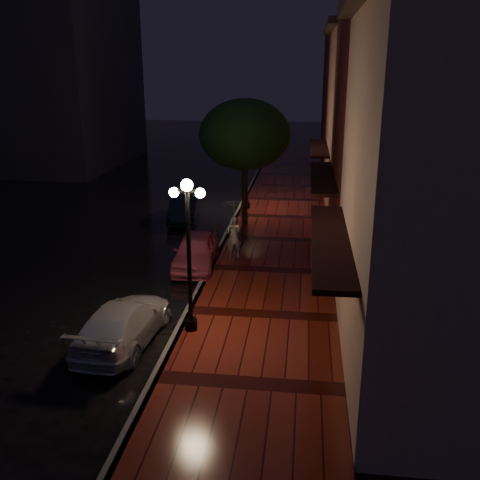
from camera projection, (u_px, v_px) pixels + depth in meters
The scene contains 15 objects.
ground at pixel (210, 271), 19.93m from camera, with size 120.00×120.00×0.00m, color black.
sidewalk at pixel (270, 271), 19.65m from camera, with size 4.50×60.00×0.15m, color #47130C.
curb at pixel (210, 269), 19.91m from camera, with size 0.25×60.00×0.15m, color #595451.
storefront_near at pixel (464, 204), 12.14m from camera, with size 5.00×8.00×8.50m, color gray.
storefront_mid at pixel (408, 118), 19.32m from camera, with size 5.00×8.00×11.00m, color #511914.
storefront_far at pixel (379, 124), 27.19m from camera, with size 5.00×8.00×9.00m, color #8C5951.
storefront_extra at pixel (361, 102), 36.49m from camera, with size 5.00×12.00×10.00m, color #511914.
streetlamp_near at pixel (189, 247), 14.37m from camera, with size 0.96×0.36×4.31m.
streetlamp_far at pixel (247, 162), 27.60m from camera, with size 0.96×0.36×4.31m.
street_tree at pixel (245, 137), 24.23m from camera, with size 4.16×4.16×5.80m.
pink_car at pixel (196, 251), 20.11m from camera, with size 1.50×3.73×1.27m, color #CF556F.
navy_car at pixel (184, 208), 26.35m from camera, with size 1.30×3.74×1.23m, color black.
silver_car at pixel (124, 323), 14.52m from camera, with size 1.68×4.13×1.20m, color #B4B4BC.
woman_with_umbrella at pixel (234, 220), 20.46m from camera, with size 0.95×0.97×2.28m.
parking_meter at pixel (218, 238), 20.53m from camera, with size 0.15×0.12×1.37m.
Camera 1 is at (3.40, -18.35, 7.17)m, focal length 40.00 mm.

